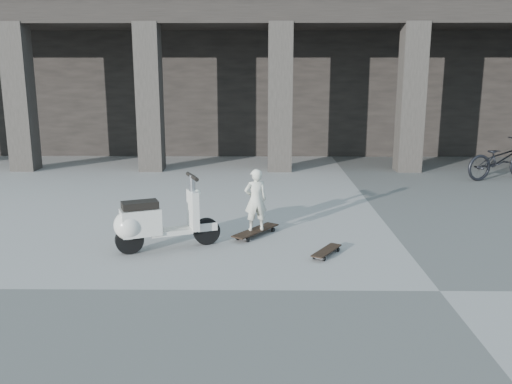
{
  "coord_description": "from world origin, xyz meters",
  "views": [
    {
      "loc": [
        -2.27,
        -6.48,
        2.75
      ],
      "look_at": [
        -2.38,
        2.84,
        0.65
      ],
      "focal_mm": 38.0,
      "sensor_mm": 36.0,
      "label": 1
    }
  ],
  "objects_px": {
    "longboard": "(256,231)",
    "skateboard_spare": "(326,251)",
    "bicycle": "(500,159)",
    "child": "(256,200)",
    "scooter": "(150,222)"
  },
  "relations": [
    {
      "from": "child",
      "to": "scooter",
      "type": "relative_size",
      "value": 0.66
    },
    {
      "from": "bicycle",
      "to": "longboard",
      "type": "bearing_deg",
      "value": 108.42
    },
    {
      "from": "longboard",
      "to": "bicycle",
      "type": "distance_m",
      "value": 7.97
    },
    {
      "from": "skateboard_spare",
      "to": "longboard",
      "type": "bearing_deg",
      "value": 79.41
    },
    {
      "from": "child",
      "to": "bicycle",
      "type": "height_order",
      "value": "child"
    },
    {
      "from": "skateboard_spare",
      "to": "child",
      "type": "bearing_deg",
      "value": 79.41
    },
    {
      "from": "skateboard_spare",
      "to": "bicycle",
      "type": "bearing_deg",
      "value": -9.25
    },
    {
      "from": "scooter",
      "to": "bicycle",
      "type": "height_order",
      "value": "scooter"
    },
    {
      "from": "bicycle",
      "to": "child",
      "type": "bearing_deg",
      "value": 108.42
    },
    {
      "from": "skateboard_spare",
      "to": "bicycle",
      "type": "xyz_separation_m",
      "value": [
        5.13,
        5.95,
        0.46
      ]
    },
    {
      "from": "longboard",
      "to": "skateboard_spare",
      "type": "height_order",
      "value": "longboard"
    },
    {
      "from": "longboard",
      "to": "bicycle",
      "type": "xyz_separation_m",
      "value": [
        6.22,
        4.96,
        0.44
      ]
    },
    {
      "from": "longboard",
      "to": "child",
      "type": "xyz_separation_m",
      "value": [
        0.0,
        0.0,
        0.55
      ]
    },
    {
      "from": "bicycle",
      "to": "scooter",
      "type": "bearing_deg",
      "value": 106.2
    },
    {
      "from": "skateboard_spare",
      "to": "bicycle",
      "type": "distance_m",
      "value": 7.87
    }
  ]
}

